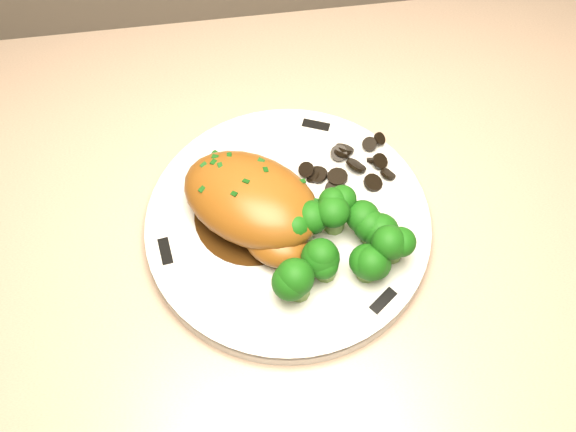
{
  "coord_description": "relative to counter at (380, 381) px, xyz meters",
  "views": [
    {
      "loc": [
        -0.37,
        1.37,
        1.46
      ],
      "look_at": [
        -0.33,
        1.69,
        0.9
      ],
      "focal_mm": 45.0,
      "sensor_mm": 36.0,
      "label": 1
    }
  ],
  "objects": [
    {
      "name": "chicken_breast",
      "position": [
        -0.16,
        0.03,
        0.48
      ],
      "size": [
        0.16,
        0.15,
        0.05
      ],
      "rotation": [
        0.0,
        0.0,
        -0.66
      ],
      "color": "brown",
      "rests_on": "plate"
    },
    {
      "name": "broccoli_florets",
      "position": [
        -0.09,
        -0.02,
        0.48
      ],
      "size": [
        0.11,
        0.09,
        0.04
      ],
      "rotation": [
        0.0,
        0.0,
        0.15
      ],
      "color": "olive",
      "rests_on": "plate"
    },
    {
      "name": "mushroom_pile",
      "position": [
        -0.07,
        0.07,
        0.46
      ],
      "size": [
        0.08,
        0.06,
        0.02
      ],
      "color": "black",
      "rests_on": "plate"
    },
    {
      "name": "plate",
      "position": [
        -0.13,
        0.02,
        0.44
      ],
      "size": [
        0.32,
        0.32,
        0.02
      ],
      "primitive_type": "cylinder",
      "rotation": [
        0.0,
        0.0,
        -0.27
      ],
      "color": "silver",
      "rests_on": "counter"
    },
    {
      "name": "rim_accent_1",
      "position": [
        -0.24,
        0.01,
        0.45
      ],
      "size": [
        0.01,
        0.03,
        0.0
      ],
      "primitive_type": "cube",
      "rotation": [
        0.0,
        0.0,
        4.85
      ],
      "color": "black",
      "rests_on": "plate"
    },
    {
      "name": "counter",
      "position": [
        0.0,
        0.0,
        0.0
      ],
      "size": [
        2.03,
        0.67,
        1.0
      ],
      "color": "brown",
      "rests_on": "ground"
    },
    {
      "name": "rim_accent_0",
      "position": [
        -0.09,
        0.13,
        0.45
      ],
      "size": [
        0.03,
        0.02,
        0.0
      ],
      "primitive_type": "cube",
      "rotation": [
        0.0,
        0.0,
        2.76
      ],
      "color": "black",
      "rests_on": "plate"
    },
    {
      "name": "rim_accent_2",
      "position": [
        -0.06,
        -0.07,
        0.45
      ],
      "size": [
        0.03,
        0.02,
        0.0
      ],
      "primitive_type": "cube",
      "rotation": [
        0.0,
        0.0,
        6.95
      ],
      "color": "black",
      "rests_on": "plate"
    },
    {
      "name": "gravy_pool",
      "position": [
        -0.16,
        0.03,
        0.45
      ],
      "size": [
        0.11,
        0.11,
        0.0
      ],
      "primitive_type": "cylinder",
      "color": "#341C09",
      "rests_on": "plate"
    }
  ]
}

